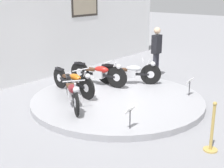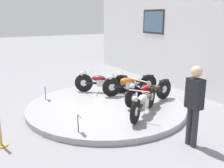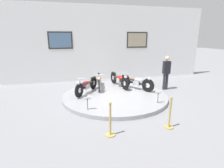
{
  "view_description": "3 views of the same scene",
  "coord_description": "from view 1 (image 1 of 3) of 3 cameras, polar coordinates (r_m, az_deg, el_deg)",
  "views": [
    {
      "loc": [
        -6.41,
        -5.1,
        3.07
      ],
      "look_at": [
        -0.22,
        0.01,
        0.59
      ],
      "focal_mm": 50.0,
      "sensor_mm": 36.0,
      "label": 1
    },
    {
      "loc": [
        6.69,
        -3.49,
        2.79
      ],
      "look_at": [
        0.14,
        0.13,
        0.82
      ],
      "focal_mm": 42.0,
      "sensor_mm": 36.0,
      "label": 2
    },
    {
      "loc": [
        -1.94,
        -7.44,
        2.76
      ],
      "look_at": [
        -0.12,
        0.05,
        0.64
      ],
      "focal_mm": 28.0,
      "sensor_mm": 36.0,
      "label": 3
    }
  ],
  "objects": [
    {
      "name": "ground_plane",
      "position": [
        8.75,
        1.01,
        -3.4
      ],
      "size": [
        60.0,
        60.0,
        0.0
      ],
      "primitive_type": "plane",
      "color": "gray"
    },
    {
      "name": "display_platform",
      "position": [
        8.72,
        1.01,
        -2.93
      ],
      "size": [
        4.76,
        4.76,
        0.15
      ],
      "primitive_type": "cylinder",
      "color": "#99999E",
      "rests_on": "ground_plane"
    },
    {
      "name": "motorcycle_silver",
      "position": [
        9.81,
        3.4,
        2.2
      ],
      "size": [
        1.23,
        1.64,
        0.8
      ],
      "color": "black",
      "rests_on": "display_platform"
    },
    {
      "name": "motorcycle_orange",
      "position": [
        8.95,
        -7.08,
        0.61
      ],
      "size": [
        0.54,
        1.98,
        0.8
      ],
      "color": "black",
      "rests_on": "display_platform"
    },
    {
      "name": "motorcycle_red",
      "position": [
        9.7,
        -2.41,
        2.08
      ],
      "size": [
        0.56,
        1.99,
        0.81
      ],
      "color": "black",
      "rests_on": "display_platform"
    },
    {
      "name": "info_placard_front_centre",
      "position": [
        8.99,
        14.04,
        0.15
      ],
      "size": [
        0.26,
        0.11,
        0.51
      ],
      "color": "#333338",
      "rests_on": "display_platform"
    },
    {
      "name": "motorcycle_maroon",
      "position": [
        8.01,
        -7.31,
        -1.41
      ],
      "size": [
        1.19,
        1.66,
        0.8
      ],
      "color": "black",
      "rests_on": "display_platform"
    },
    {
      "name": "back_wall",
      "position": [
        10.86,
        -14.47,
        12.52
      ],
      "size": [
        14.0,
        0.22,
        4.58
      ],
      "color": "white",
      "rests_on": "ground_plane"
    },
    {
      "name": "stanchion_post_left_of_entry",
      "position": [
        6.43,
        17.78,
        -8.79
      ],
      "size": [
        0.28,
        0.28,
        1.02
      ],
      "color": "tan",
      "rests_on": "ground_plane"
    },
    {
      "name": "info_placard_front_left",
      "position": [
        6.69,
        3.33,
        -5.28
      ],
      "size": [
        0.26,
        0.11,
        0.51
      ],
      "color": "#333338",
      "rests_on": "display_platform"
    },
    {
      "name": "visitor_standing",
      "position": [
        11.12,
        8.13,
        6.35
      ],
      "size": [
        0.36,
        0.23,
        1.78
      ],
      "color": "#2D2D38",
      "rests_on": "ground_plane"
    }
  ]
}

